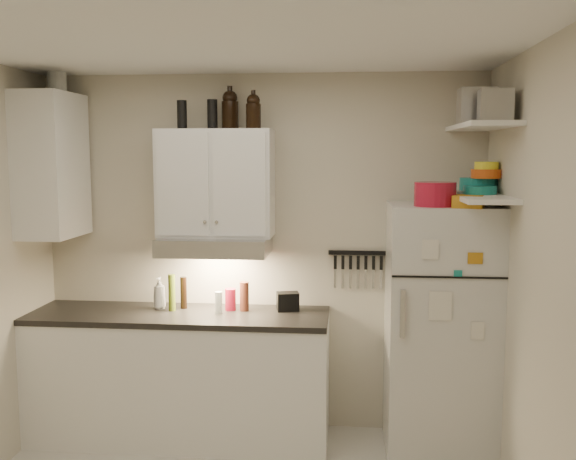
{
  "coord_description": "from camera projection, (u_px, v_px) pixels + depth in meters",
  "views": [
    {
      "loc": [
        0.63,
        -3.11,
        2.03
      ],
      "look_at": [
        0.25,
        0.9,
        1.55
      ],
      "focal_mm": 40.0,
      "sensor_mm": 36.0,
      "label": 1
    }
  ],
  "objects": [
    {
      "name": "clear_bottle",
      "position": [
        219.0,
        303.0,
        4.48
      ],
      "size": [
        0.05,
        0.05,
        0.15
      ],
      "primitive_type": "cylinder",
      "rotation": [
        0.0,
        0.0,
        0.03
      ],
      "color": "silver",
      "rests_on": "countertop"
    },
    {
      "name": "back_wall",
      "position": [
        262.0,
        254.0,
        4.72
      ],
      "size": [
        3.2,
        0.02,
        2.6
      ],
      "primitive_type": "cube",
      "color": "beige",
      "rests_on": "ground"
    },
    {
      "name": "bowl_orange",
      "position": [
        486.0,
        174.0,
        4.14
      ],
      "size": [
        0.19,
        0.19,
        0.06
      ],
      "primitive_type": "cylinder",
      "color": "#E65615",
      "rests_on": "bowl_teal"
    },
    {
      "name": "oil_bottle",
      "position": [
        172.0,
        293.0,
        4.55
      ],
      "size": [
        0.07,
        0.07,
        0.26
      ],
      "primitive_type": "cylinder",
      "rotation": [
        0.0,
        0.0,
        0.42
      ],
      "color": "#5E741D",
      "rests_on": "countertop"
    },
    {
      "name": "bowl_yellow",
      "position": [
        486.0,
        166.0,
        4.13
      ],
      "size": [
        0.15,
        0.15,
        0.05
      ],
      "primitive_type": "cylinder",
      "color": "#F8F62B",
      "rests_on": "bowl_orange"
    },
    {
      "name": "right_wall",
      "position": [
        552.0,
        307.0,
        3.07
      ],
      "size": [
        0.02,
        3.0,
        2.6
      ],
      "primitive_type": "cube",
      "color": "beige",
      "rests_on": "ground"
    },
    {
      "name": "shelf_lo",
      "position": [
        479.0,
        197.0,
        4.05
      ],
      "size": [
        0.3,
        0.95,
        0.03
      ],
      "primitive_type": "cube",
      "color": "white",
      "rests_on": "right_wall"
    },
    {
      "name": "side_jar",
      "position": [
        57.0,
        81.0,
        4.5
      ],
      "size": [
        0.14,
        0.14,
        0.17
      ],
      "primitive_type": "cylinder",
      "rotation": [
        0.0,
        0.0,
        0.07
      ],
      "color": "silver",
      "rests_on": "side_cabinet"
    },
    {
      "name": "pepper_mill",
      "position": [
        244.0,
        296.0,
        4.55
      ],
      "size": [
        0.08,
        0.08,
        0.21
      ],
      "primitive_type": "cylinder",
      "rotation": [
        0.0,
        0.0,
        -0.35
      ],
      "color": "brown",
      "rests_on": "countertop"
    },
    {
      "name": "shelf_hi",
      "position": [
        481.0,
        126.0,
        4.0
      ],
      "size": [
        0.3,
        0.95,
        0.03
      ],
      "primitive_type": "cube",
      "color": "white",
      "rests_on": "right_wall"
    },
    {
      "name": "upper_cabinet",
      "position": [
        216.0,
        183.0,
        4.51
      ],
      "size": [
        0.8,
        0.33,
        0.75
      ],
      "primitive_type": "cube",
      "color": "white",
      "rests_on": "back_wall"
    },
    {
      "name": "plates",
      "position": [
        480.0,
        190.0,
        4.07
      ],
      "size": [
        0.28,
        0.28,
        0.05
      ],
      "primitive_type": "cylinder",
      "rotation": [
        0.0,
        0.0,
        0.44
      ],
      "color": "#17827C",
      "rests_on": "shelf_lo"
    },
    {
      "name": "spice_jar",
      "position": [
        459.0,
        198.0,
        4.16
      ],
      "size": [
        0.07,
        0.07,
        0.09
      ],
      "primitive_type": "cylinder",
      "rotation": [
        0.0,
        0.0,
        -0.42
      ],
      "color": "silver",
      "rests_on": "fridge"
    },
    {
      "name": "dutch_oven",
      "position": [
        435.0,
        194.0,
        4.05
      ],
      "size": [
        0.34,
        0.34,
        0.15
      ],
      "primitive_type": "cylinder",
      "rotation": [
        0.0,
        0.0,
        0.38
      ],
      "color": "#A7132B",
      "rests_on": "fridge"
    },
    {
      "name": "soap_bottle",
      "position": [
        159.0,
        291.0,
        4.6
      ],
      "size": [
        0.11,
        0.11,
        0.26
      ],
      "primitive_type": "imported",
      "rotation": [
        0.0,
        0.0,
        -0.14
      ],
      "color": "white",
      "rests_on": "countertop"
    },
    {
      "name": "countertop",
      "position": [
        179.0,
        315.0,
        4.51
      ],
      "size": [
        2.1,
        0.62,
        0.04
      ],
      "primitive_type": "cube",
      "color": "black",
      "rests_on": "base_cabinet"
    },
    {
      "name": "red_jar",
      "position": [
        230.0,
        299.0,
        4.57
      ],
      "size": [
        0.09,
        0.09,
        0.16
      ],
      "primitive_type": "cylinder",
      "rotation": [
        0.0,
        0.0,
        -0.23
      ],
      "color": "#A7132B",
      "rests_on": "countertop"
    },
    {
      "name": "range_hood",
      "position": [
        215.0,
        246.0,
        4.5
      ],
      "size": [
        0.76,
        0.46,
        0.12
      ],
      "primitive_type": "cube",
      "color": "silver",
      "rests_on": "back_wall"
    },
    {
      "name": "thermos_b",
      "position": [
        182.0,
        115.0,
        4.42
      ],
      "size": [
        0.08,
        0.08,
        0.2
      ],
      "primitive_type": "cylinder",
      "rotation": [
        0.0,
        0.0,
        0.27
      ],
      "color": "black",
      "rests_on": "upper_cabinet"
    },
    {
      "name": "book_stack",
      "position": [
        469.0,
        201.0,
        3.97
      ],
      "size": [
        0.23,
        0.26,
        0.08
      ],
      "primitive_type": "cube",
      "rotation": [
        0.0,
        0.0,
        -0.28
      ],
      "color": "#BC7C17",
      "rests_on": "fridge"
    },
    {
      "name": "growler_a",
      "position": [
        230.0,
        110.0,
        4.51
      ],
      "size": [
        0.13,
        0.13,
        0.28
      ],
      "primitive_type": null,
      "rotation": [
        0.0,
        0.0,
        -0.08
      ],
      "color": "black",
      "rests_on": "upper_cabinet"
    },
    {
      "name": "growler_b",
      "position": [
        253.0,
        111.0,
        4.39
      ],
      "size": [
        0.14,
        0.14,
        0.24
      ],
      "primitive_type": null,
      "rotation": [
        0.0,
        0.0,
        0.4
      ],
      "color": "black",
      "rests_on": "upper_cabinet"
    },
    {
      "name": "vinegar_bottle",
      "position": [
        184.0,
        293.0,
        4.62
      ],
      "size": [
        0.06,
        0.06,
        0.23
      ],
      "primitive_type": "cylinder",
      "rotation": [
        0.0,
        0.0,
        -0.32
      ],
      "color": "black",
      "rests_on": "countertop"
    },
    {
      "name": "side_cabinet",
      "position": [
        52.0,
        165.0,
        4.47
      ],
      "size": [
        0.33,
        0.55,
        1.0
      ],
      "primitive_type": "cube",
      "color": "white",
      "rests_on": "left_wall"
    },
    {
      "name": "thermos_a",
      "position": [
        212.0,
        114.0,
        4.47
      ],
      "size": [
        0.08,
        0.08,
        0.21
      ],
      "primitive_type": "cylinder",
      "rotation": [
        0.0,
        0.0,
        -0.13
      ],
      "color": "black",
      "rests_on": "upper_cabinet"
    },
    {
      "name": "fridge",
      "position": [
        440.0,
        330.0,
        4.31
      ],
      "size": [
        0.7,
        0.68,
        1.7
      ],
      "primitive_type": "cube",
      "color": "silver",
      "rests_on": "floor"
    },
    {
      "name": "stock_pot",
      "position": [
        481.0,
        110.0,
        4.34
      ],
      "size": [
        0.37,
        0.37,
        0.22
      ],
      "primitive_type": "cylinder",
      "rotation": [
        0.0,
        0.0,
        0.24
      ],
      "color": "silver",
      "rests_on": "shelf_hi"
    },
    {
      "name": "knife_strip",
      "position": [
        358.0,
        253.0,
        4.62
      ],
      "size": [
        0.42,
        0.02,
        0.03
      ],
      "primitive_type": "cube",
      "color": "black",
      "rests_on": "back_wall"
    },
    {
      "name": "bowl_teal",
      "position": [
        478.0,
        185.0,
        4.23
      ],
      "size": [
        0.24,
        0.24,
        0.1
      ],
      "primitive_type": "cylinder",
      "color": "#17827C",
      "rests_on": "shelf_lo"
    },
    {
      "name": "ceiling",
      "position": [
        219.0,
        32.0,
        3.07
      ],
      "size": [
        3.2,
        3.0,
        0.02
      ],
      "primitive_type": "cube",
      "color": "white",
      "rests_on": "ground"
    },
    {
      "name": "tin_a",
      "position": [
        477.0,
        106.0,
        3.98
      ],
      "size": [
        0.22,
        0.2,
        0.22
      ],
      "primitive_type": "cube",
      "rotation": [
        0.0,
        0.0,
        -0.0
      ],
      "color": "#AAAAAD",
      "rests_on": "shelf_hi"
    },
    {
      "name": "tin_b",
      "position": [
        495.0,
        106.0,
        3.7
      ],
      "size": [
        0.2,
        0.2,
        0.18
      ],
      "primitive_type": "cube",
      "rotation": [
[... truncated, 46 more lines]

